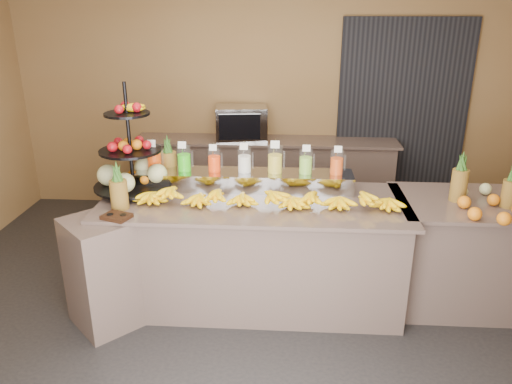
# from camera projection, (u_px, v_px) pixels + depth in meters

# --- Properties ---
(ground) EXTENTS (6.00, 6.00, 0.00)m
(ground) POSITION_uv_depth(u_px,v_px,m) (252.00, 318.00, 4.11)
(ground) COLOR black
(ground) RESTS_ON ground
(room_envelope) EXTENTS (6.04, 5.02, 2.82)m
(room_envelope) POSITION_uv_depth(u_px,v_px,m) (280.00, 75.00, 4.17)
(room_envelope) COLOR olive
(room_envelope) RESTS_ON ground
(buffet_counter) EXTENTS (2.75, 1.25, 0.93)m
(buffet_counter) POSITION_uv_depth(u_px,v_px,m) (240.00, 253.00, 4.20)
(buffet_counter) COLOR gray
(buffet_counter) RESTS_ON ground
(right_counter) EXTENTS (1.08, 0.88, 0.93)m
(right_counter) POSITION_uv_depth(u_px,v_px,m) (455.00, 252.00, 4.22)
(right_counter) COLOR gray
(right_counter) RESTS_ON ground
(back_ledge) EXTENTS (3.10, 0.55, 0.93)m
(back_ledge) POSITION_uv_depth(u_px,v_px,m) (265.00, 176.00, 6.05)
(back_ledge) COLOR gray
(back_ledge) RESTS_ON ground
(pitcher_tray) EXTENTS (1.85, 0.30, 0.15)m
(pitcher_tray) POSITION_uv_depth(u_px,v_px,m) (245.00, 180.00, 4.30)
(pitcher_tray) COLOR gray
(pitcher_tray) RESTS_ON buffet_counter
(juice_pitcher_orange_a) EXTENTS (0.12, 0.13, 0.29)m
(juice_pitcher_orange_a) POSITION_uv_depth(u_px,v_px,m) (154.00, 159.00, 4.29)
(juice_pitcher_orange_a) COLOR silver
(juice_pitcher_orange_a) RESTS_ON pitcher_tray
(juice_pitcher_green) EXTENTS (0.12, 0.12, 0.28)m
(juice_pitcher_green) POSITION_uv_depth(u_px,v_px,m) (184.00, 160.00, 4.27)
(juice_pitcher_green) COLOR silver
(juice_pitcher_green) RESTS_ON pitcher_tray
(juice_pitcher_orange_b) EXTENTS (0.11, 0.11, 0.26)m
(juice_pitcher_orange_b) POSITION_uv_depth(u_px,v_px,m) (214.00, 161.00, 4.26)
(juice_pitcher_orange_b) COLOR silver
(juice_pitcher_orange_b) RESTS_ON pitcher_tray
(juice_pitcher_milk) EXTENTS (0.12, 0.12, 0.28)m
(juice_pitcher_milk) POSITION_uv_depth(u_px,v_px,m) (244.00, 161.00, 4.24)
(juice_pitcher_milk) COLOR silver
(juice_pitcher_milk) RESTS_ON pitcher_tray
(juice_pitcher_lemon) EXTENTS (0.13, 0.13, 0.31)m
(juice_pitcher_lemon) POSITION_uv_depth(u_px,v_px,m) (275.00, 161.00, 4.22)
(juice_pitcher_lemon) COLOR silver
(juice_pitcher_lemon) RESTS_ON pitcher_tray
(juice_pitcher_lime) EXTENTS (0.11, 0.12, 0.27)m
(juice_pitcher_lime) POSITION_uv_depth(u_px,v_px,m) (306.00, 163.00, 4.21)
(juice_pitcher_lime) COLOR silver
(juice_pitcher_lime) RESTS_ON pitcher_tray
(juice_pitcher_orange_c) EXTENTS (0.11, 0.11, 0.27)m
(juice_pitcher_orange_c) POSITION_uv_depth(u_px,v_px,m) (337.00, 164.00, 4.20)
(juice_pitcher_orange_c) COLOR silver
(juice_pitcher_orange_c) RESTS_ON pitcher_tray
(banana_heap) EXTENTS (2.13, 0.19, 0.18)m
(banana_heap) POSITION_uv_depth(u_px,v_px,m) (267.00, 195.00, 3.96)
(banana_heap) COLOR yellow
(banana_heap) RESTS_ON buffet_counter
(fruit_stand) EXTENTS (0.80, 0.80, 0.93)m
(fruit_stand) POSITION_uv_depth(u_px,v_px,m) (137.00, 165.00, 4.18)
(fruit_stand) COLOR black
(fruit_stand) RESTS_ON buffet_counter
(condiment_caddy) EXTENTS (0.24, 0.21, 0.03)m
(condiment_caddy) POSITION_uv_depth(u_px,v_px,m) (117.00, 217.00, 3.72)
(condiment_caddy) COLOR black
(condiment_caddy) RESTS_ON buffet_counter
(pineapple_left_a) EXTENTS (0.14, 0.14, 0.39)m
(pineapple_left_a) POSITION_uv_depth(u_px,v_px,m) (119.00, 191.00, 3.85)
(pineapple_left_a) COLOR brown
(pineapple_left_a) RESTS_ON buffet_counter
(pineapple_left_b) EXTENTS (0.15, 0.15, 0.43)m
(pineapple_left_b) POSITION_uv_depth(u_px,v_px,m) (169.00, 164.00, 4.45)
(pineapple_left_b) COLOR brown
(pineapple_left_b) RESTS_ON buffet_counter
(right_fruit_pile) EXTENTS (0.50, 0.48, 0.26)m
(right_fruit_pile) POSITION_uv_depth(u_px,v_px,m) (486.00, 199.00, 3.87)
(right_fruit_pile) COLOR brown
(right_fruit_pile) RESTS_ON right_counter
(oven_warmer) EXTENTS (0.63, 0.48, 0.39)m
(oven_warmer) POSITION_uv_depth(u_px,v_px,m) (241.00, 123.00, 5.83)
(oven_warmer) COLOR gray
(oven_warmer) RESTS_ON back_ledge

